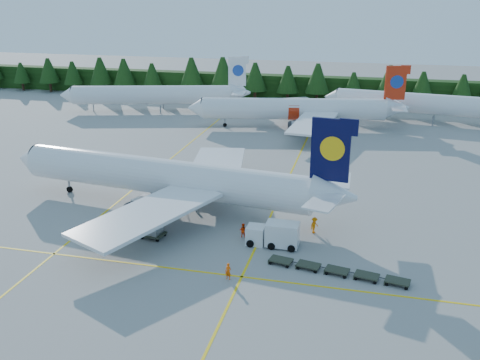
% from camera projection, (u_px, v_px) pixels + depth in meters
% --- Properties ---
extents(ground, '(320.00, 320.00, 0.00)m').
position_uv_depth(ground, '(201.00, 243.00, 57.68)').
color(ground, gray).
rests_on(ground, ground).
extents(taxi_stripe_a, '(0.25, 120.00, 0.01)m').
position_uv_depth(taxi_stripe_a, '(151.00, 175.00, 79.10)').
color(taxi_stripe_a, yellow).
rests_on(taxi_stripe_a, ground).
extents(taxi_stripe_b, '(0.25, 120.00, 0.01)m').
position_uv_depth(taxi_stripe_b, '(285.00, 185.00, 74.66)').
color(taxi_stripe_b, yellow).
rests_on(taxi_stripe_b, ground).
extents(taxi_stripe_cross, '(80.00, 0.25, 0.01)m').
position_uv_depth(taxi_stripe_cross, '(182.00, 270.00, 52.18)').
color(taxi_stripe_cross, yellow).
rests_on(taxi_stripe_cross, ground).
extents(treeline_hedge, '(220.00, 4.00, 6.00)m').
position_uv_depth(treeline_hedge, '(301.00, 88.00, 131.77)').
color(treeline_hedge, black).
rests_on(treeline_hedge, ground).
extents(airliner_navy, '(44.79, 36.64, 13.05)m').
position_uv_depth(airliner_navy, '(158.00, 177.00, 66.33)').
color(airliner_navy, white).
rests_on(airliner_navy, ground).
extents(airliner_red, '(41.79, 34.06, 12.26)m').
position_uv_depth(airliner_red, '(290.00, 109.00, 105.09)').
color(airliner_red, white).
rests_on(airliner_red, ground).
extents(airliner_far_left, '(40.60, 13.69, 12.05)m').
position_uv_depth(airliner_far_left, '(147.00, 95.00, 119.41)').
color(airliner_far_left, white).
rests_on(airliner_far_left, ground).
extents(airliner_far_right, '(42.04, 9.64, 12.27)m').
position_uv_depth(airliner_far_right, '(418.00, 103.00, 110.06)').
color(airliner_far_right, white).
rests_on(airliner_far_right, ground).
extents(airstairs, '(5.40, 7.30, 4.34)m').
position_uv_depth(airstairs, '(154.00, 202.00, 66.40)').
color(airstairs, white).
rests_on(airstairs, ground).
extents(service_truck, '(5.60, 2.17, 2.69)m').
position_uv_depth(service_truck, '(273.00, 234.00, 56.70)').
color(service_truck, white).
rests_on(service_truck, ground).
extents(dolly_train, '(13.64, 3.30, 0.13)m').
position_uv_depth(dolly_train, '(337.00, 270.00, 51.27)').
color(dolly_train, '#353929').
rests_on(dolly_train, ground).
extents(uld_pair, '(5.76, 3.24, 1.91)m').
position_uv_depth(uld_pair, '(142.00, 224.00, 59.31)').
color(uld_pair, '#353929').
rests_on(uld_pair, ground).
extents(crew_a, '(0.68, 0.53, 1.65)m').
position_uv_depth(crew_a, '(228.00, 271.00, 50.18)').
color(crew_a, '#FF5405').
rests_on(crew_a, ground).
extents(crew_b, '(0.82, 0.65, 1.63)m').
position_uv_depth(crew_b, '(243.00, 230.00, 58.80)').
color(crew_b, '#FF3705').
rests_on(crew_b, ground).
extents(crew_c, '(0.87, 0.95, 1.90)m').
position_uv_depth(crew_c, '(314.00, 225.00, 59.72)').
color(crew_c, orange).
rests_on(crew_c, ground).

